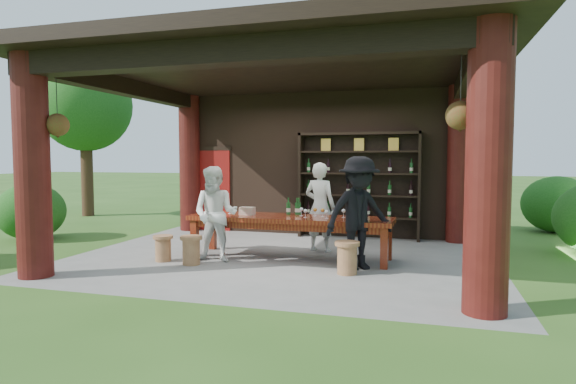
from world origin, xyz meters
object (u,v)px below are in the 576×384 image
(stool_far_left, at_px, (163,248))
(napkin_basket, at_px, (247,211))
(tasting_table, at_px, (290,223))
(wine_shelf, at_px, (358,185))
(guest_woman, at_px, (216,214))
(stool_near_right, at_px, (347,257))
(guest_man, at_px, (359,213))
(host, at_px, (320,207))
(stool_near_left, at_px, (191,249))

(stool_far_left, relative_size, napkin_basket, 1.72)
(tasting_table, bearing_deg, wine_shelf, 70.79)
(tasting_table, distance_m, guest_woman, 1.33)
(stool_near_right, bearing_deg, stool_far_left, 179.16)
(guest_man, bearing_deg, stool_near_right, -144.53)
(stool_near_right, distance_m, host, 1.95)
(guest_woman, bearing_deg, host, 37.26)
(stool_near_right, height_order, guest_woman, guest_woman)
(stool_near_right, height_order, stool_far_left, stool_near_right)
(host, xyz_separation_m, guest_woman, (-1.53, -1.41, -0.03))
(guest_woman, bearing_deg, napkin_basket, 57.29)
(tasting_table, xyz_separation_m, stool_near_right, (1.17, -0.91, -0.37))
(stool_near_left, height_order, napkin_basket, napkin_basket)
(stool_near_left, relative_size, guest_man, 0.27)
(wine_shelf, bearing_deg, guest_woman, -122.81)
(guest_woman, bearing_deg, stool_far_left, -171.18)
(wine_shelf, distance_m, stool_near_left, 4.27)
(guest_woman, xyz_separation_m, guest_man, (2.44, 0.12, 0.08))
(napkin_basket, bearing_deg, stool_near_right, -24.90)
(stool_far_left, distance_m, guest_woman, 1.09)
(stool_near_left, bearing_deg, tasting_table, 33.87)
(guest_woman, relative_size, guest_man, 0.91)
(wine_shelf, xyz_separation_m, napkin_basket, (-1.69, -2.48, -0.36))
(stool_near_right, relative_size, napkin_basket, 1.94)
(stool_near_left, relative_size, guest_woman, 0.29)
(stool_near_left, xyz_separation_m, stool_near_right, (2.62, 0.06, 0.01))
(stool_far_left, relative_size, guest_man, 0.25)
(tasting_table, xyz_separation_m, host, (0.38, 0.78, 0.22))
(tasting_table, height_order, napkin_basket, napkin_basket)
(stool_near_left, xyz_separation_m, napkin_basket, (0.63, 0.98, 0.56))
(guest_woman, xyz_separation_m, napkin_basket, (0.33, 0.65, -0.00))
(guest_man, relative_size, napkin_basket, 6.97)
(tasting_table, distance_m, napkin_basket, 0.84)
(wine_shelf, distance_m, host, 1.82)
(stool_near_left, bearing_deg, guest_woman, 48.48)
(stool_far_left, bearing_deg, tasting_table, 22.94)
(wine_shelf, height_order, guest_man, wine_shelf)
(wine_shelf, height_order, stool_near_right, wine_shelf)
(wine_shelf, height_order, guest_woman, wine_shelf)
(tasting_table, xyz_separation_m, stool_near_left, (-1.45, -0.97, -0.38))
(stool_near_left, distance_m, napkin_basket, 1.30)
(stool_far_left, height_order, host, host)
(tasting_table, height_order, guest_woman, guest_woman)
(wine_shelf, xyz_separation_m, tasting_table, (-0.87, -2.50, -0.54))
(wine_shelf, distance_m, stool_near_right, 3.54)
(host, bearing_deg, guest_man, 140.02)
(stool_near_right, xyz_separation_m, host, (-0.80, 1.69, 0.58))
(stool_near_right, xyz_separation_m, napkin_basket, (-1.99, 0.92, 0.55))
(wine_shelf, xyz_separation_m, host, (-0.49, -1.72, -0.33))
(guest_man, bearing_deg, stool_near_left, 151.85)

